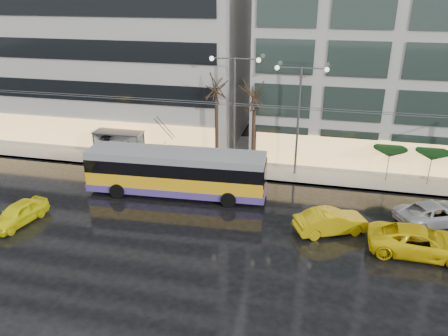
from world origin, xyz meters
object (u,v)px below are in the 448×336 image
(bus_shelter, at_px, (116,138))
(street_lamp_near, at_px, (235,99))
(taxi_a, at_px, (18,213))
(trolleybus, at_px, (176,174))

(bus_shelter, xyz_separation_m, street_lamp_near, (10.38, 0.11, 4.03))
(bus_shelter, distance_m, taxi_a, 11.75)
(bus_shelter, relative_size, street_lamp_near, 0.47)
(bus_shelter, relative_size, taxi_a, 1.03)
(trolleybus, distance_m, taxi_a, 10.62)
(taxi_a, bearing_deg, trolleybus, 47.56)
(street_lamp_near, bearing_deg, bus_shelter, -179.37)
(trolleybus, height_order, bus_shelter, trolleybus)
(bus_shelter, height_order, street_lamp_near, street_lamp_near)
(trolleybus, height_order, street_lamp_near, street_lamp_near)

